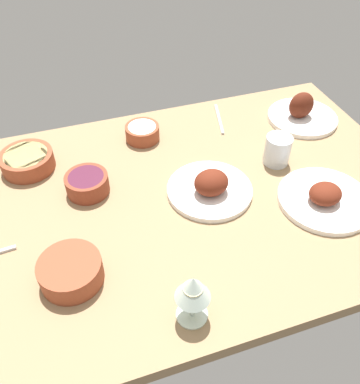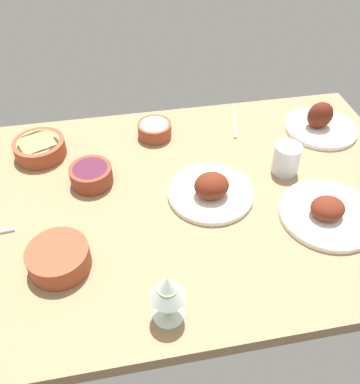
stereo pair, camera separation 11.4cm
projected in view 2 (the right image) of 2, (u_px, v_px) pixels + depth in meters
The scene contains 11 objects.
dining_table at pixel (180, 202), 117.16cm from camera, with size 140.00×90.00×4.00cm, color #937551.
plate_near_viewer at pixel (327, 213), 109.09cm from camera, with size 25.92×25.92×6.92cm.
plate_center_main at pixel (211, 190), 114.36cm from camera, with size 24.27×24.27×8.54cm.
plate_far_side at pixel (321, 123), 137.43cm from camera, with size 23.89×23.89×10.57cm.
bowl_pasta at pixel (40, 148), 127.50cm from camera, with size 15.73×15.73×5.27cm.
bowl_soup at pixel (59, 258), 96.54cm from camera, with size 14.75×14.75×5.87cm.
bowl_cream at pixel (155, 129), 134.93cm from camera, with size 11.05×11.05×4.86cm.
bowl_onions at pixel (91, 175), 118.13cm from camera, with size 12.18×12.18×5.53cm.
wine_glass at pixel (168, 290), 82.40cm from camera, with size 7.60×7.60×14.00cm.
water_tumbler at pixel (286, 159), 120.88cm from camera, with size 7.88×7.88×9.16cm, color silver.
spoon_loose at pixel (235, 123), 141.79cm from camera, with size 17.53×0.90×0.80cm, color silver.
Camera 2 is at (15.11, 81.16, 85.18)cm, focal length 38.37 mm.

